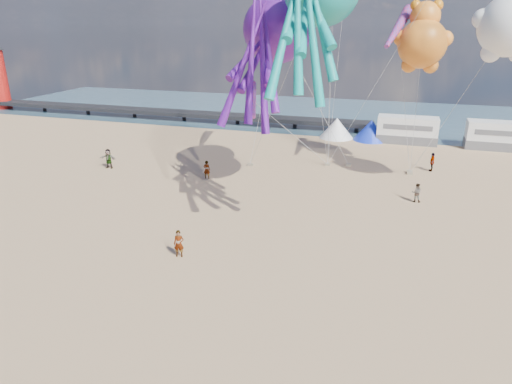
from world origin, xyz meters
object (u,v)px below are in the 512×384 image
(motorhome_1, at_px, (499,136))
(beachgoer_5, at_px, (207,170))
(sandbag_c, at_px, (410,173))
(sandbag_e, at_px, (328,164))
(tent_white, at_px, (337,128))
(beachgoer_4, at_px, (108,159))
(sandbag_d, at_px, (410,171))
(windsock_mid, at_px, (398,27))
(beachgoer_3, at_px, (432,162))
(kite_octopus_purple, at_px, (279,29))
(beachgoer_1, at_px, (416,193))
(standing_person, at_px, (179,244))
(kite_panda, at_px, (510,26))
(kite_teddy_orange, at_px, (422,44))
(tent_blue, at_px, (371,130))
(motorhome_0, at_px, (407,130))
(windsock_right, at_px, (252,100))
(sandbag_a, at_px, (250,165))
(sandbag_b, at_px, (348,165))

(motorhome_1, height_order, beachgoer_5, motorhome_1)
(sandbag_c, relative_size, sandbag_e, 1.00)
(tent_white, bearing_deg, beachgoer_4, -135.26)
(motorhome_1, height_order, sandbag_d, motorhome_1)
(motorhome_1, xyz_separation_m, sandbag_c, (-9.07, -12.15, -1.39))
(windsock_mid, bearing_deg, sandbag_d, 8.99)
(beachgoer_3, distance_m, kite_octopus_purple, 18.98)
(motorhome_1, distance_m, kite_octopus_purple, 29.18)
(sandbag_e, bearing_deg, kite_octopus_purple, -118.21)
(sandbag_c, xyz_separation_m, sandbag_e, (-7.60, 0.51, 0.00))
(beachgoer_1, bearing_deg, sandbag_e, -44.71)
(standing_person, height_order, sandbag_e, standing_person)
(kite_panda, relative_size, kite_teddy_orange, 1.03)
(tent_blue, distance_m, kite_octopus_purple, 22.31)
(tent_blue, xyz_separation_m, windsock_mid, (2.09, -11.44, 11.41))
(tent_blue, xyz_separation_m, beachgoer_5, (-12.76, -18.74, -0.38))
(motorhome_0, height_order, sandbag_e, motorhome_0)
(kite_octopus_purple, bearing_deg, kite_panda, 2.00)
(motorhome_0, height_order, standing_person, motorhome_0)
(kite_panda, bearing_deg, standing_person, -136.68)
(standing_person, bearing_deg, windsock_right, 74.84)
(kite_octopus_purple, distance_m, windsock_mid, 10.92)
(tent_blue, height_order, kite_panda, kite_panda)
(tent_blue, xyz_separation_m, beachgoer_3, (6.31, -10.49, -0.33))
(beachgoer_5, bearing_deg, sandbag_a, -124.62)
(tent_blue, distance_m, beachgoer_4, 29.52)
(beachgoer_3, xyz_separation_m, sandbag_d, (-1.90, -1.13, -0.76))
(beachgoer_1, height_order, kite_octopus_purple, kite_octopus_purple)
(beachgoer_4, bearing_deg, windsock_mid, 14.17)
(sandbag_a, relative_size, kite_octopus_purple, 0.04)
(motorhome_1, bearing_deg, beachgoer_4, -152.80)
(beachgoer_1, height_order, beachgoer_5, beachgoer_5)
(beachgoer_3, height_order, kite_octopus_purple, kite_octopus_purple)
(beachgoer_3, xyz_separation_m, kite_octopus_purple, (-12.91, -7.56, 11.67))
(motorhome_1, height_order, windsock_right, windsock_right)
(sandbag_e, bearing_deg, kite_teddy_orange, 2.96)
(motorhome_1, bearing_deg, beachgoer_3, -124.43)
(sandbag_d, bearing_deg, tent_blue, 110.78)
(tent_white, bearing_deg, windsock_mid, -61.96)
(beachgoer_4, height_order, sandbag_b, beachgoer_4)
(tent_white, relative_size, windsock_mid, 0.59)
(tent_blue, height_order, standing_person, tent_blue)
(kite_teddy_orange, bearing_deg, beachgoer_4, 176.82)
(sandbag_e, distance_m, kite_teddy_orange, 13.38)
(motorhome_0, relative_size, sandbag_e, 13.20)
(sandbag_b, relative_size, windsock_right, 0.12)
(sandbag_d, height_order, windsock_mid, windsock_mid)
(motorhome_0, xyz_separation_m, beachgoer_1, (0.82, -19.13, -0.75))
(beachgoer_1, height_order, sandbag_a, beachgoer_1)
(sandbag_a, height_order, kite_octopus_purple, kite_octopus_purple)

